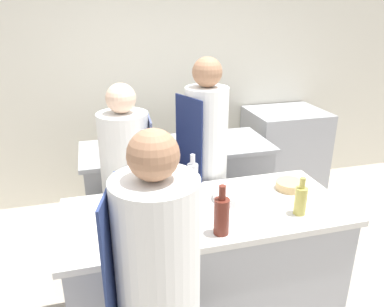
# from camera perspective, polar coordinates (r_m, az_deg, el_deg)

# --- Properties ---
(wall_back) EXTENTS (8.00, 0.06, 2.80)m
(wall_back) POSITION_cam_1_polar(r_m,az_deg,el_deg) (4.23, -6.49, 11.64)
(wall_back) COLOR silver
(wall_back) RESTS_ON ground_plane
(prep_counter) EXTENTS (1.82, 0.79, 0.91)m
(prep_counter) POSITION_cam_1_polar(r_m,az_deg,el_deg) (2.67, 2.07, -16.92)
(prep_counter) COLOR #A8AAAF
(prep_counter) RESTS_ON ground_plane
(pass_counter) EXTENTS (1.77, 0.71, 0.91)m
(pass_counter) POSITION_cam_1_polar(r_m,az_deg,el_deg) (3.67, -2.23, -5.42)
(pass_counter) COLOR #A8AAAF
(pass_counter) RESTS_ON ground_plane
(oven_range) EXTENTS (0.85, 0.71, 1.00)m
(oven_range) POSITION_cam_1_polar(r_m,az_deg,el_deg) (4.59, 13.76, 0.25)
(oven_range) COLOR #A8AAAF
(oven_range) RESTS_ON ground_plane
(chef_at_prep_near) EXTENTS (0.43, 0.41, 1.68)m
(chef_at_prep_near) POSITION_cam_1_polar(r_m,az_deg,el_deg) (1.87, -5.13, -21.81)
(chef_at_prep_near) COLOR black
(chef_at_prep_near) RESTS_ON ground_plane
(chef_at_stove) EXTENTS (0.39, 0.37, 1.62)m
(chef_at_stove) POSITION_cam_1_polar(r_m,az_deg,el_deg) (2.94, -9.77, -5.29)
(chef_at_stove) COLOR black
(chef_at_stove) RESTS_ON ground_plane
(chef_at_pass_far) EXTENTS (0.38, 0.37, 1.79)m
(chef_at_pass_far) POSITION_cam_1_polar(r_m,az_deg,el_deg) (2.96, 2.07, -2.59)
(chef_at_pass_far) COLOR black
(chef_at_pass_far) RESTS_ON ground_plane
(bottle_olive_oil) EXTENTS (0.08, 0.08, 0.25)m
(bottle_olive_oil) POSITION_cam_1_polar(r_m,az_deg,el_deg) (2.42, 16.23, -6.78)
(bottle_olive_oil) COLOR #B2A84C
(bottle_olive_oil) RESTS_ON prep_counter
(bottle_vinegar) EXTENTS (0.08, 0.08, 0.27)m
(bottle_vinegar) POSITION_cam_1_polar(r_m,az_deg,el_deg) (2.62, 0.10, -3.41)
(bottle_vinegar) COLOR silver
(bottle_vinegar) RESTS_ON prep_counter
(bottle_wine) EXTENTS (0.09, 0.09, 0.30)m
(bottle_wine) POSITION_cam_1_polar(r_m,az_deg,el_deg) (2.13, 4.59, -9.30)
(bottle_wine) COLOR #5B2319
(bottle_wine) RESTS_ON prep_counter
(bowl_mixing_large) EXTENTS (0.21, 0.21, 0.08)m
(bowl_mixing_large) POSITION_cam_1_polar(r_m,az_deg,el_deg) (2.40, -10.32, -8.01)
(bowl_mixing_large) COLOR tan
(bowl_mixing_large) RESTS_ON prep_counter
(bowl_prep_small) EXTENTS (0.20, 0.20, 0.07)m
(bowl_prep_small) POSITION_cam_1_polar(r_m,az_deg,el_deg) (2.31, -4.76, -9.05)
(bowl_prep_small) COLOR white
(bowl_prep_small) RESTS_ON prep_counter
(bowl_ceramic_blue) EXTENTS (0.25, 0.25, 0.06)m
(bowl_ceramic_blue) POSITION_cam_1_polar(r_m,az_deg,el_deg) (2.53, 6.08, -6.29)
(bowl_ceramic_blue) COLOR white
(bowl_ceramic_blue) RESTS_ON prep_counter
(bowl_wooden_salad) EXTENTS (0.20, 0.20, 0.06)m
(bowl_wooden_salad) POSITION_cam_1_polar(r_m,az_deg,el_deg) (2.74, 14.71, -4.70)
(bowl_wooden_salad) COLOR tan
(bowl_wooden_salad) RESTS_ON prep_counter
(cup) EXTENTS (0.09, 0.09, 0.08)m
(cup) POSITION_cam_1_polar(r_m,az_deg,el_deg) (2.15, -11.10, -11.84)
(cup) COLOR #B2382D
(cup) RESTS_ON prep_counter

